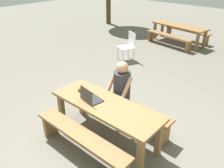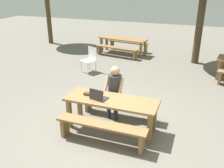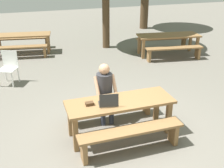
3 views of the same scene
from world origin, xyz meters
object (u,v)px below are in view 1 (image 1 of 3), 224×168
object	(u,v)px
laptop	(90,98)
picnic_table_rear	(179,28)
picnic_table_front	(106,109)
small_pouch	(83,91)
person_seated	(121,88)
plastic_chair	(128,46)

from	to	relation	value
laptop	picnic_table_rear	bearing A→B (deg)	-67.50
picnic_table_front	small_pouch	distance (m)	0.60
laptop	person_seated	xyz separation A→B (m)	(0.13, 0.65, -0.04)
small_pouch	plastic_chair	size ratio (longest dim) A/B	0.16
person_seated	picnic_table_rear	world-z (taller)	person_seated
plastic_chair	picnic_table_rear	size ratio (longest dim) A/B	0.40
picnic_table_front	person_seated	xyz separation A→B (m)	(-0.13, 0.55, 0.14)
small_pouch	picnic_table_front	bearing A→B (deg)	-1.86
laptop	plastic_chair	bearing A→B (deg)	-52.75
small_pouch	plastic_chair	distance (m)	3.58
laptop	picnic_table_rear	xyz separation A→B (m)	(-1.43, 6.09, -0.19)
picnic_table_front	small_pouch	xyz separation A→B (m)	(-0.58, 0.02, 0.14)
picnic_table_rear	small_pouch	bearing A→B (deg)	-70.63
picnic_table_front	laptop	bearing A→B (deg)	-158.78
small_pouch	laptop	bearing A→B (deg)	-20.42
laptop	plastic_chair	world-z (taller)	laptop
picnic_table_front	laptop	world-z (taller)	laptop
small_pouch	person_seated	xyz separation A→B (m)	(0.46, 0.53, -0.00)
picnic_table_front	plastic_chair	world-z (taller)	plastic_chair
laptop	small_pouch	xyz separation A→B (m)	(-0.32, 0.12, -0.03)
small_pouch	picnic_table_rear	bearing A→B (deg)	100.48
plastic_chair	picnic_table_rear	xyz separation A→B (m)	(0.36, 2.72, 0.12)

